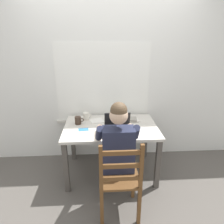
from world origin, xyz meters
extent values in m
plane|color=#56514C|center=(0.00, 0.00, 0.00)|extent=(8.00, 8.00, 0.00)
cube|color=silver|center=(0.00, 0.50, 1.30)|extent=(6.00, 0.04, 2.60)
cube|color=white|center=(-0.09, 0.47, 1.21)|extent=(1.37, 0.01, 1.14)
cube|color=beige|center=(-0.09, 0.47, 0.61)|extent=(1.43, 0.06, 0.04)
cube|color=beige|center=(0.00, 0.00, 0.70)|extent=(1.24, 0.83, 0.03)
cube|color=#4C4742|center=(-0.57, -0.37, 0.34)|extent=(0.06, 0.06, 0.68)
cube|color=#4C4742|center=(0.57, -0.37, 0.34)|extent=(0.06, 0.06, 0.68)
cube|color=#4C4742|center=(-0.57, 0.37, 0.34)|extent=(0.06, 0.06, 0.68)
cube|color=#4C4742|center=(0.57, 0.37, 0.34)|extent=(0.06, 0.06, 0.68)
cube|color=#232842|center=(0.05, -0.60, 0.71)|extent=(0.34, 0.20, 0.50)
sphere|color=#DBB293|center=(0.05, -0.60, 1.10)|extent=(0.19, 0.19, 0.19)
sphere|color=brown|center=(0.05, -0.60, 1.16)|extent=(0.17, 0.17, 0.17)
cube|color=brown|center=(0.05, -0.51, 1.14)|extent=(0.13, 0.10, 0.01)
cylinder|color=#38383D|center=(-0.04, -0.40, 0.46)|extent=(0.13, 0.40, 0.13)
cylinder|color=#38383D|center=(0.14, -0.40, 0.46)|extent=(0.13, 0.40, 0.13)
cylinder|color=#38383D|center=(-0.04, -0.20, 0.23)|extent=(0.10, 0.10, 0.46)
cylinder|color=#38383D|center=(0.14, -0.20, 0.23)|extent=(0.10, 0.10, 0.46)
cylinder|color=#232842|center=(-0.15, -0.51, 0.86)|extent=(0.10, 0.25, 0.25)
cylinder|color=#DBB293|center=(-0.15, -0.28, 0.77)|extent=(0.07, 0.28, 0.07)
sphere|color=#DBB293|center=(-0.14, -0.14, 0.77)|extent=(0.08, 0.08, 0.08)
cylinder|color=#232842|center=(0.25, -0.51, 0.86)|extent=(0.10, 0.25, 0.25)
cylinder|color=#DBB293|center=(0.25, -0.28, 0.77)|extent=(0.07, 0.28, 0.07)
sphere|color=#DBB293|center=(0.24, -0.14, 0.77)|extent=(0.08, 0.08, 0.08)
cube|color=brown|center=(0.05, -0.72, 0.45)|extent=(0.42, 0.42, 0.02)
cube|color=brown|center=(0.24, -0.53, 0.22)|extent=(0.04, 0.04, 0.44)
cube|color=brown|center=(-0.14, -0.53, 0.22)|extent=(0.04, 0.04, 0.44)
cube|color=brown|center=(0.24, -0.91, 0.22)|extent=(0.04, 0.04, 0.44)
cube|color=brown|center=(-0.14, -0.91, 0.22)|extent=(0.04, 0.04, 0.44)
cube|color=brown|center=(0.24, -0.91, 0.70)|extent=(0.04, 0.04, 0.48)
cube|color=brown|center=(-0.14, -0.91, 0.70)|extent=(0.04, 0.04, 0.48)
cube|color=brown|center=(0.05, -0.91, 0.58)|extent=(0.36, 0.02, 0.04)
cube|color=brown|center=(0.05, -0.91, 0.72)|extent=(0.36, 0.02, 0.04)
cube|color=brown|center=(0.05, -0.91, 0.86)|extent=(0.36, 0.02, 0.04)
cube|color=black|center=(0.08, -0.22, 0.73)|extent=(0.33, 0.23, 0.02)
cube|color=#2B2B2D|center=(0.08, -0.22, 0.74)|extent=(0.29, 0.17, 0.00)
cube|color=black|center=(0.08, -0.07, 0.84)|extent=(0.33, 0.08, 0.21)
cube|color=#4C515B|center=(0.08, -0.07, 0.84)|extent=(0.29, 0.06, 0.18)
ellipsoid|color=black|center=(0.31, -0.19, 0.74)|extent=(0.06, 0.10, 0.03)
cylinder|color=silver|center=(-0.34, 0.25, 0.77)|extent=(0.08, 0.08, 0.10)
torus|color=silver|center=(-0.29, 0.25, 0.78)|extent=(0.05, 0.01, 0.05)
cylinder|color=#38281E|center=(-0.44, 0.10, 0.77)|extent=(0.08, 0.08, 0.10)
torus|color=#38281E|center=(-0.39, 0.10, 0.78)|extent=(0.05, 0.01, 0.05)
cube|color=white|center=(0.31, 0.15, 0.73)|extent=(0.21, 0.14, 0.02)
cube|color=gray|center=(0.30, 0.15, 0.75)|extent=(0.15, 0.15, 0.02)
cube|color=white|center=(0.18, 0.17, 0.72)|extent=(0.29, 0.27, 0.01)
cube|color=white|center=(-0.19, 0.19, 0.72)|extent=(0.22, 0.21, 0.01)
cube|color=teal|center=(-0.36, -0.09, 0.72)|extent=(0.14, 0.10, 0.00)
camera|label=1|loc=(-0.14, -2.52, 1.85)|focal=33.07mm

